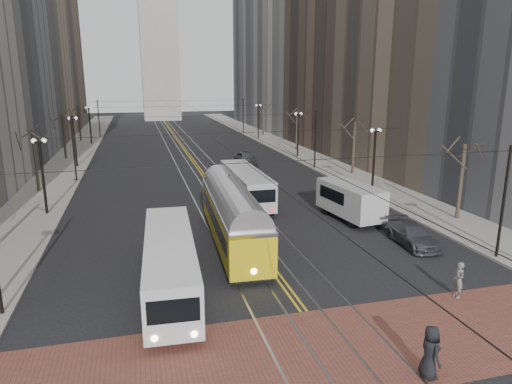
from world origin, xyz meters
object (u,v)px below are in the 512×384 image
sedan_grey (246,158)px  sedan_parked (412,235)px  streetcar (233,220)px  cargo_van (350,202)px  transit_bus (170,265)px  pedestrian_b (459,280)px  rear_bus (246,186)px  pedestrian_a (430,352)px

sedan_grey → sedan_parked: (3.67, -29.08, -0.17)m
streetcar → cargo_van: streetcar is taller
transit_bus → pedestrian_b: (13.11, -4.10, -0.48)m
cargo_van → streetcar: bearing=-170.8°
cargo_van → pedestrian_b: 12.69m
cargo_van → sedan_grey: bearing=88.1°
transit_bus → streetcar: (4.31, 5.77, 0.17)m
rear_bus → cargo_van: (6.32, -6.55, -0.06)m
streetcar → pedestrian_a: (3.82, -14.75, -0.56)m
transit_bus → pedestrian_b: transit_bus is taller
streetcar → sedan_parked: streetcar is taller
sedan_grey → pedestrian_b: size_ratio=2.80×
rear_bus → pedestrian_a: 24.11m
rear_bus → sedan_parked: rear_bus is taller
streetcar → sedan_grey: (7.09, 26.00, -0.70)m
cargo_van → pedestrian_b: cargo_van is taller
rear_bus → pedestrian_b: (5.74, -19.22, -0.50)m
transit_bus → rear_bus: rear_bus is taller
streetcar → sedan_parked: 11.22m
transit_bus → cargo_van: 16.15m
transit_bus → sedan_grey: (11.40, 31.77, -0.53)m
sedan_grey → pedestrian_b: (1.71, -35.86, 0.05)m
cargo_van → pedestrian_b: size_ratio=3.43×
transit_bus → sedan_grey: 33.76m
sedan_grey → pedestrian_b: bearing=-89.9°
sedan_grey → sedan_parked: sedan_grey is taller
streetcar → sedan_grey: bearing=77.5°
rear_bus → cargo_van: bearing=-46.1°
sedan_grey → pedestrian_a: bearing=-97.2°
streetcar → pedestrian_b: bearing=-45.5°
sedan_grey → streetcar: bearing=-107.9°
cargo_van → sedan_parked: cargo_van is taller
streetcar → pedestrian_a: 15.25m
streetcar → sedan_grey: size_ratio=2.66×
streetcar → cargo_van: bearing=19.4°
transit_bus → sedan_parked: 15.32m
sedan_grey → rear_bus: bearing=-106.2°
sedan_parked → pedestrian_b: 7.07m
rear_bus → pedestrian_b: size_ratio=6.07×
sedan_grey → cargo_van: bearing=-87.0°
cargo_van → sedan_parked: size_ratio=1.31×
transit_bus → pedestrian_a: (8.13, -8.98, -0.39)m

